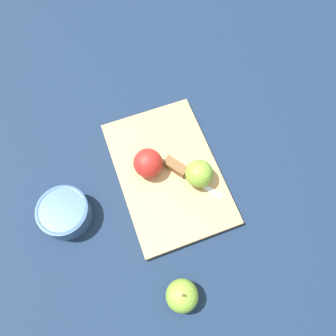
{
  "coord_description": "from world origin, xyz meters",
  "views": [
    {
      "loc": [
        0.28,
        -0.1,
        0.75
      ],
      "look_at": [
        0.0,
        0.0,
        0.04
      ],
      "focal_mm": 35.0,
      "sensor_mm": 36.0,
      "label": 1
    }
  ],
  "objects_px": {
    "apple_half_left": "(148,163)",
    "apple_whole": "(182,296)",
    "knife": "(178,168)",
    "bowl": "(64,213)",
    "apple_half_right": "(199,174)"
  },
  "relations": [
    {
      "from": "apple_half_left",
      "to": "apple_whole",
      "type": "xyz_separation_m",
      "value": [
        0.3,
        -0.03,
        -0.02
      ]
    },
    {
      "from": "knife",
      "to": "apple_whole",
      "type": "distance_m",
      "value": 0.29
    },
    {
      "from": "knife",
      "to": "bowl",
      "type": "height_order",
      "value": "bowl"
    },
    {
      "from": "knife",
      "to": "apple_whole",
      "type": "relative_size",
      "value": 1.79
    },
    {
      "from": "apple_half_left",
      "to": "bowl",
      "type": "relative_size",
      "value": 0.6
    },
    {
      "from": "apple_half_left",
      "to": "apple_whole",
      "type": "distance_m",
      "value": 0.3
    },
    {
      "from": "apple_half_right",
      "to": "apple_whole",
      "type": "bearing_deg",
      "value": 45.78
    },
    {
      "from": "apple_half_right",
      "to": "knife",
      "type": "distance_m",
      "value": 0.06
    },
    {
      "from": "apple_half_right",
      "to": "bowl",
      "type": "bearing_deg",
      "value": -18.97
    },
    {
      "from": "apple_half_left",
      "to": "apple_half_right",
      "type": "distance_m",
      "value": 0.12
    },
    {
      "from": "apple_whole",
      "to": "bowl",
      "type": "height_order",
      "value": "apple_whole"
    },
    {
      "from": "bowl",
      "to": "apple_half_right",
      "type": "bearing_deg",
      "value": 85.73
    },
    {
      "from": "apple_half_left",
      "to": "knife",
      "type": "height_order",
      "value": "apple_half_left"
    },
    {
      "from": "apple_half_right",
      "to": "apple_whole",
      "type": "distance_m",
      "value": 0.27
    },
    {
      "from": "apple_half_right",
      "to": "knife",
      "type": "relative_size",
      "value": 0.45
    }
  ]
}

